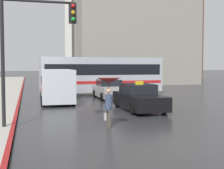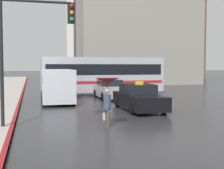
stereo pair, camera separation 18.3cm
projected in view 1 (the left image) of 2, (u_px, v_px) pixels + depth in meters
name	position (u px, v px, depth m)	size (l,w,h in m)	color
ground_plane	(163.00, 143.00, 9.95)	(300.00, 300.00, 0.00)	#2D2D30
taxi	(139.00, 98.00, 17.40)	(1.91, 4.60, 1.62)	black
sedan_red	(109.00, 90.00, 23.53)	(1.91, 4.23, 1.44)	#B7B2AD
ambulance_van	(57.00, 84.00, 21.02)	(2.21, 5.55, 2.22)	silver
city_bus	(101.00, 74.00, 26.83)	(10.41, 2.89, 3.18)	#B2B7C1
pedestrian_with_umbrella	(109.00, 89.00, 12.35)	(0.96, 0.96, 2.00)	#4C473D
traffic_light	(34.00, 36.00, 12.05)	(2.88, 0.38, 5.27)	black
building_tower_far	(168.00, 16.00, 65.77)	(10.10, 11.85, 25.90)	brown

